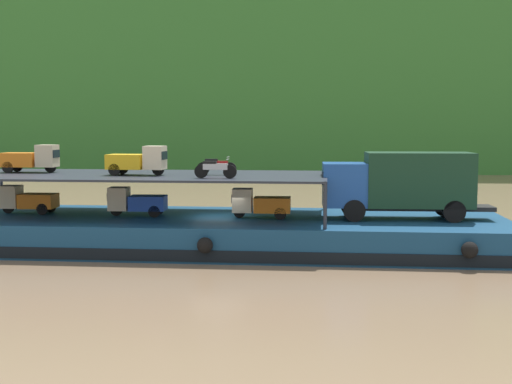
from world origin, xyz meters
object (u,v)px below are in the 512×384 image
at_px(cargo_barge, 220,232).
at_px(mini_truck_upper_mid, 138,160).
at_px(mini_truck_upper_stern, 31,159).
at_px(motorcycle_upper_port, 215,169).
at_px(covered_lorry, 401,183).
at_px(motorcycle_upper_centre, 216,166).
at_px(mini_truck_lower_stern, 27,199).
at_px(mini_truck_lower_mid, 260,203).
at_px(mini_truck_lower_aft, 136,202).

bearing_deg(cargo_barge, mini_truck_upper_mid, -172.28).
distance_m(mini_truck_upper_stern, motorcycle_upper_port, 10.19).
bearing_deg(mini_truck_upper_mid, cargo_barge, 7.72).
height_order(covered_lorry, mini_truck_upper_stern, mini_truck_upper_stern).
distance_m(mini_truck_upper_mid, motorcycle_upper_centre, 3.69).
relative_size(covered_lorry, motorcycle_upper_port, 4.16).
bearing_deg(motorcycle_upper_port, mini_truck_lower_stern, 166.14).
bearing_deg(covered_lorry, cargo_barge, -179.82).
distance_m(mini_truck_lower_stern, mini_truck_lower_mid, 11.63).
bearing_deg(mini_truck_lower_aft, covered_lorry, 0.51).
distance_m(cargo_barge, motorcycle_upper_port, 3.83).
xyz_separation_m(mini_truck_upper_mid, motorcycle_upper_centre, (3.64, 0.54, -0.26)).
bearing_deg(mini_truck_lower_mid, motorcycle_upper_centre, 173.47).
distance_m(mini_truck_lower_stern, motorcycle_upper_centre, 9.66).
relative_size(cargo_barge, mini_truck_upper_mid, 9.64).
relative_size(mini_truck_lower_aft, motorcycle_upper_port, 1.47).
xyz_separation_m(mini_truck_lower_aft, mini_truck_lower_mid, (6.00, -0.14, 0.00)).
bearing_deg(cargo_barge, mini_truck_upper_stern, 175.23).
height_order(mini_truck_lower_stern, motorcycle_upper_centre, motorcycle_upper_centre).
bearing_deg(cargo_barge, motorcycle_upper_centre, 172.76).
xyz_separation_m(cargo_barge, mini_truck_lower_stern, (-9.67, 0.30, 1.44)).
bearing_deg(mini_truck_lower_aft, mini_truck_lower_mid, -1.31).
bearing_deg(covered_lorry, mini_truck_lower_aft, -179.49).
height_order(mini_truck_lower_stern, mini_truck_lower_mid, same).
relative_size(mini_truck_lower_stern, motorcycle_upper_port, 1.45).
distance_m(covered_lorry, mini_truck_lower_stern, 18.18).
bearing_deg(mini_truck_lower_mid, mini_truck_lower_stern, 177.46).
height_order(cargo_barge, motorcycle_upper_centre, motorcycle_upper_centre).
bearing_deg(mini_truck_upper_stern, cargo_barge, -4.77).
relative_size(cargo_barge, motorcycle_upper_port, 14.15).
xyz_separation_m(cargo_barge, motorcycle_upper_port, (0.12, -2.12, 3.18)).
height_order(mini_truck_upper_mid, motorcycle_upper_port, mini_truck_upper_mid).
xyz_separation_m(covered_lorry, mini_truck_lower_aft, (-12.52, -0.11, -1.00)).
distance_m(covered_lorry, motorcycle_upper_centre, 8.68).
relative_size(mini_truck_lower_stern, mini_truck_lower_aft, 0.99).
bearing_deg(motorcycle_upper_centre, mini_truck_upper_stern, 175.28).
distance_m(mini_truck_lower_aft, motorcycle_upper_centre, 4.25).
relative_size(cargo_barge, mini_truck_lower_stern, 9.74).
xyz_separation_m(mini_truck_lower_stern, motorcycle_upper_port, (9.79, -2.41, 1.74)).
relative_size(mini_truck_upper_stern, mini_truck_upper_mid, 0.99).
height_order(mini_truck_lower_aft, motorcycle_upper_centre, motorcycle_upper_centre).
bearing_deg(covered_lorry, mini_truck_upper_mid, -177.47).
bearing_deg(motorcycle_upper_port, mini_truck_lower_aft, 153.94).
bearing_deg(motorcycle_upper_port, mini_truck_upper_stern, 163.32).
bearing_deg(mini_truck_upper_mid, motorcycle_upper_centre, 8.43).
bearing_deg(covered_lorry, mini_truck_lower_stern, 179.15).
bearing_deg(mini_truck_lower_mid, covered_lorry, 2.17).
xyz_separation_m(mini_truck_lower_mid, motorcycle_upper_centre, (-2.13, 0.24, 1.74)).
bearing_deg(motorcycle_upper_centre, mini_truck_upper_mid, -171.57).
height_order(cargo_barge, mini_truck_upper_mid, mini_truck_upper_mid).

